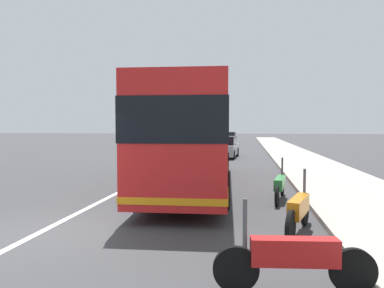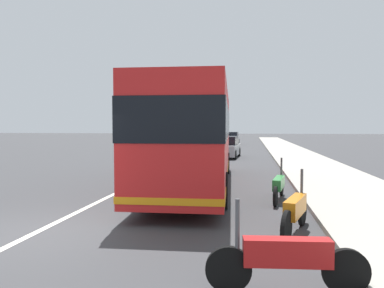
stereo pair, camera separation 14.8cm
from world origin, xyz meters
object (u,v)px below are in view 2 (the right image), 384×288
object	(u,v)px
car_oncoming	(226,147)
car_ahead_same_lane	(231,138)
motorcycle_mid_row	(286,259)
motorcycle_by_tree	(279,186)
motorcycle_angled	(295,211)
coach_bus	(195,134)

from	to	relation	value
car_oncoming	car_ahead_same_lane	world-z (taller)	car_ahead_same_lane
motorcycle_mid_row	motorcycle_by_tree	bearing A→B (deg)	-99.35
motorcycle_angled	motorcycle_by_tree	world-z (taller)	motorcycle_angled
coach_bus	motorcycle_angled	world-z (taller)	coach_bus
coach_bus	motorcycle_mid_row	bearing A→B (deg)	-166.27
coach_bus	car_oncoming	xyz separation A→B (m)	(12.72, -0.24, -1.23)
motorcycle_by_tree	car_oncoming	size ratio (longest dim) A/B	0.50
motorcycle_by_tree	motorcycle_angled	bearing A→B (deg)	-168.50
coach_bus	car_ahead_same_lane	world-z (taller)	coach_bus
motorcycle_by_tree	car_ahead_same_lane	distance (m)	34.76
coach_bus	car_ahead_same_lane	distance (m)	32.40
coach_bus	motorcycle_angled	size ratio (longest dim) A/B	5.27
motorcycle_angled	motorcycle_by_tree	xyz separation A→B (m)	(3.43, 0.07, -0.04)
coach_bus	motorcycle_mid_row	size ratio (longest dim) A/B	5.36
motorcycle_mid_row	car_oncoming	xyz separation A→B (m)	(21.06, 2.28, 0.26)
car_oncoming	motorcycle_angled	bearing A→B (deg)	-167.96
motorcycle_by_tree	motorcycle_mid_row	bearing A→B (deg)	-173.11
motorcycle_angled	car_oncoming	bearing A→B (deg)	26.31
motorcycle_by_tree	car_oncoming	bearing A→B (deg)	20.30
coach_bus	motorcycle_by_tree	world-z (taller)	coach_bus
coach_bus	motorcycle_angled	distance (m)	6.54
motorcycle_mid_row	motorcycle_by_tree	size ratio (longest dim) A/B	0.96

